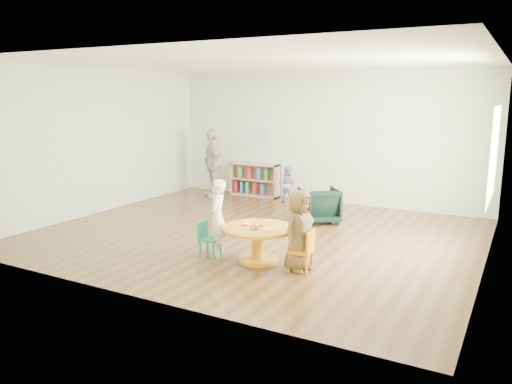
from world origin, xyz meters
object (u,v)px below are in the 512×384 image
kid_chair_right (304,249)px  child_right (299,230)px  activity_table (258,238)px  armchair (319,205)px  adult_caretaker (212,163)px  kid_chair_left (208,237)px  toddler (287,184)px  child_left (217,218)px  bookshelf (254,180)px

kid_chair_right → child_right: bearing=71.7°
activity_table → armchair: (-0.07, 2.47, -0.03)m
armchair → adult_caretaker: (-3.02, 1.05, 0.45)m
activity_table → kid_chair_left: size_ratio=1.96×
activity_table → child_right: child_right is taller
armchair → toddler: bearing=-82.2°
activity_table → adult_caretaker: bearing=131.3°
child_left → child_right: bearing=69.5°
bookshelf → toddler: bearing=-19.2°
kid_chair_left → toddler: (-0.56, 3.85, 0.13)m
activity_table → toddler: bearing=109.4°
bookshelf → kid_chair_right: bearing=-53.9°
bookshelf → toddler: (0.99, -0.35, 0.03)m
activity_table → kid_chair_left: 0.77m
child_left → child_right: size_ratio=1.03×
bookshelf → child_left: child_left is taller
kid_chair_right → adult_caretaker: adult_caretaker is taller
activity_table → bookshelf: (-2.31, 4.09, 0.02)m
kid_chair_right → toddler: toddler is taller
activity_table → bookshelf: bearing=119.5°
adult_caretaker → activity_table: bearing=-11.5°
child_right → adult_caretaker: adult_caretaker is taller
activity_table → child_right: (0.63, -0.04, 0.20)m
activity_table → armchair: bearing=91.7°
kid_chair_left → toddler: 3.90m
child_left → toddler: bearing=169.1°
child_left → child_right: (1.28, 0.01, -0.02)m
kid_chair_left → kid_chair_right: bearing=87.1°
kid_chair_left → activity_table: bearing=93.3°
child_right → armchair: bearing=31.7°
armchair → kid_chair_left: bearing=38.4°
child_right → toddler: child_right is taller
activity_table → kid_chair_left: (-0.76, -0.11, -0.07)m
activity_table → armchair: armchair is taller
bookshelf → child_right: size_ratio=1.11×
activity_table → child_left: 0.68m
kid_chair_left → armchair: bearing=159.9°
bookshelf → child_right: bearing=-54.4°
child_right → toddler: 4.25m
toddler → child_left: bearing=98.6°
kid_chair_right → armchair: (-0.79, 2.53, 0.02)m
activity_table → kid_chair_right: 0.72m
child_left → armchair: bearing=146.3°
adult_caretaker → armchair: bearing=18.1°
bookshelf → activity_table: bearing=-60.5°
child_right → toddler: (-1.95, 3.78, -0.14)m
adult_caretaker → child_right: bearing=-6.4°
child_left → adult_caretaker: 4.33m
bookshelf → child_right: 5.07m
kid_chair_right → armchair: 2.65m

